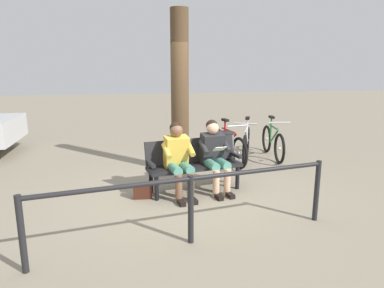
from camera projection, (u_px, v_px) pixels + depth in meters
The scene contains 11 objects.
ground_plane at pixel (183, 195), 5.87m from camera, with size 40.00×40.00×0.00m, color gray.
bench at pixel (193, 161), 6.01m from camera, with size 1.66×0.80×0.87m.
person_reading at pixel (214, 152), 5.94m from camera, with size 0.54×0.82×1.20m.
person_companion at pixel (178, 156), 5.71m from camera, with size 0.54×0.82×1.20m.
handbag at pixel (143, 191), 5.70m from camera, with size 0.30×0.14×0.24m, color #3F1E14.
tree_trunk at pixel (180, 93), 6.84m from camera, with size 0.34×0.34×3.12m, color #4C3823.
litter_bin at pixel (224, 151), 7.21m from camera, with size 0.40×0.40×0.77m.
bicycle_green at pixel (273, 142), 8.10m from camera, with size 0.48×1.68×0.94m.
bicycle_red at pixel (246, 144), 7.96m from camera, with size 0.72×1.58×0.94m.
bicycle_blue at pixel (228, 146), 7.70m from camera, with size 0.51×1.66×0.94m.
railing_fence at pixel (191, 195), 4.18m from camera, with size 3.66×0.75×0.85m.
Camera 1 is at (0.76, 5.48, 2.13)m, focal length 33.24 mm.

